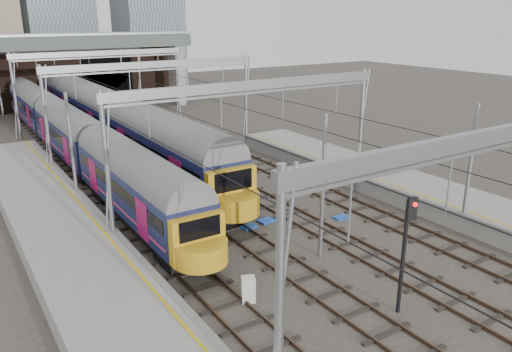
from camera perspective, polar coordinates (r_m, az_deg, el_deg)
ground at (r=23.49m, az=10.49°, el=-10.83°), size 160.00×160.00×0.00m
platform_left at (r=20.67m, az=-16.52°, el=-13.83°), size 4.32×55.00×1.12m
platform_right at (r=29.95m, az=27.03°, el=-4.92°), size 4.32×47.00×1.12m
tracks at (r=34.89m, az=-6.51°, el=-0.85°), size 14.40×80.00×0.22m
overhead_line at (r=39.26m, az=-11.18°, el=10.84°), size 16.80×80.00×8.00m
retaining_wall at (r=68.84m, az=-19.78°, el=11.19°), size 28.00×2.75×9.00m
overbridge at (r=62.53m, az=-19.99°, el=13.30°), size 28.00×3.00×9.25m
train_main at (r=58.51m, az=-20.43°, el=8.40°), size 3.03×69.97×5.13m
train_second at (r=41.76m, az=-20.45°, el=4.58°), size 2.58×44.79×4.51m
signal_near_left at (r=22.44m, az=2.72°, el=-3.68°), size 0.37×0.46×4.61m
signal_near_centre at (r=19.70m, az=16.77°, el=-7.17°), size 0.39×0.47×4.89m
relay_cabinet at (r=20.80m, az=-0.89°, el=-12.83°), size 0.69×0.64×1.10m
equip_cover_a at (r=27.64m, az=-0.85°, el=-5.82°), size 0.97×0.77×0.10m
equip_cover_b at (r=28.42m, az=1.17°, el=-5.13°), size 0.98×0.73×0.11m
equip_cover_c at (r=29.28m, az=9.69°, el=-4.69°), size 0.87×0.63×0.10m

